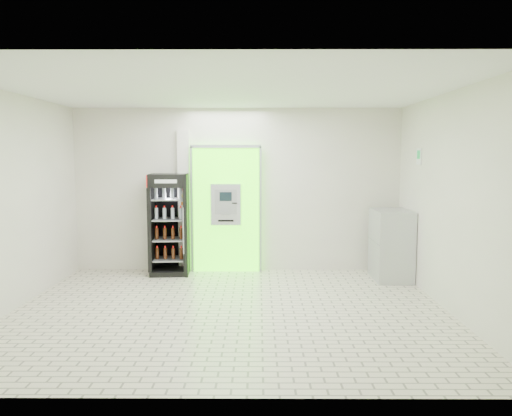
{
  "coord_description": "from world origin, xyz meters",
  "views": [
    {
      "loc": [
        0.4,
        -6.7,
        2.13
      ],
      "look_at": [
        0.35,
        1.2,
        1.3
      ],
      "focal_mm": 35.0,
      "sensor_mm": 36.0,
      "label": 1
    }
  ],
  "objects": [
    {
      "name": "atm_assembly",
      "position": [
        -0.2,
        2.41,
        1.17
      ],
      "size": [
        1.3,
        0.24,
        2.33
      ],
      "color": "#44F70E",
      "rests_on": "ground"
    },
    {
      "name": "exit_sign",
      "position": [
        2.99,
        1.4,
        2.12
      ],
      "size": [
        0.02,
        0.22,
        0.26
      ],
      "color": "white",
      "rests_on": "room_shell"
    },
    {
      "name": "ground",
      "position": [
        0.0,
        0.0,
        0.0
      ],
      "size": [
        6.0,
        6.0,
        0.0
      ],
      "primitive_type": "plane",
      "color": "beige",
      "rests_on": "ground"
    },
    {
      "name": "pillar",
      "position": [
        -0.98,
        2.45,
        1.3
      ],
      "size": [
        0.22,
        0.11,
        2.6
      ],
      "color": "silver",
      "rests_on": "ground"
    },
    {
      "name": "steel_cabinet",
      "position": [
        2.69,
        1.82,
        0.6
      ],
      "size": [
        0.61,
        0.91,
        1.2
      ],
      "rotation": [
        0.0,
        0.0,
        -0.01
      ],
      "color": "#ADB0B5",
      "rests_on": "ground"
    },
    {
      "name": "room_shell",
      "position": [
        0.0,
        0.0,
        1.84
      ],
      "size": [
        6.0,
        6.0,
        6.0
      ],
      "color": "silver",
      "rests_on": "ground"
    },
    {
      "name": "beverage_cooler",
      "position": [
        -1.21,
        2.2,
        0.87
      ],
      "size": [
        0.72,
        0.67,
        1.81
      ],
      "rotation": [
        0.0,
        0.0,
        0.07
      ],
      "color": "black",
      "rests_on": "ground"
    }
  ]
}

